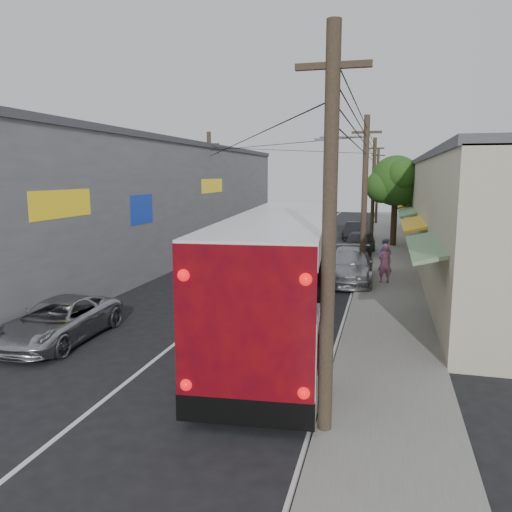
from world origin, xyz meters
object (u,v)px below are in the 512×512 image
(pedestrian_near, at_px, (385,263))
(pedestrian_far, at_px, (384,255))
(coach_bus, at_px, (283,271))
(parked_car_mid, at_px, (359,243))
(parked_car_far, at_px, (355,231))
(parked_suv, at_px, (350,266))
(jeepney, at_px, (59,321))

(pedestrian_near, height_order, pedestrian_far, pedestrian_near)
(coach_bus, xyz_separation_m, pedestrian_far, (3.25, 11.11, -1.04))
(pedestrian_near, distance_m, pedestrian_far, 2.86)
(parked_car_mid, bearing_deg, parked_car_far, 98.46)
(pedestrian_near, bearing_deg, parked_car_mid, -101.19)
(parked_car_mid, relative_size, pedestrian_far, 2.60)
(parked_suv, bearing_deg, coach_bus, -102.51)
(jeepney, bearing_deg, parked_car_far, 73.49)
(parked_car_mid, distance_m, parked_car_far, 8.46)
(parked_car_far, height_order, pedestrian_near, pedestrian_near)
(parked_car_mid, xyz_separation_m, parked_car_far, (-0.80, 8.42, -0.11))
(coach_bus, height_order, parked_suv, coach_bus)
(parked_suv, bearing_deg, parked_car_far, 90.85)
(parked_car_far, distance_m, pedestrian_near, 17.40)
(parked_car_far, xyz_separation_m, pedestrian_near, (2.46, -17.22, 0.38))
(coach_bus, height_order, pedestrian_near, coach_bus)
(parked_suv, bearing_deg, jeepney, -127.90)
(coach_bus, relative_size, pedestrian_near, 7.42)
(coach_bus, bearing_deg, parked_suv, 74.02)
(jeepney, xyz_separation_m, parked_car_mid, (8.27, 19.84, 0.13))
(coach_bus, distance_m, parked_car_far, 25.52)
(parked_suv, xyz_separation_m, pedestrian_near, (1.66, -0.32, 0.26))
(parked_suv, bearing_deg, parked_car_mid, 88.14)
(pedestrian_far, bearing_deg, parked_car_mid, -60.92)
(coach_bus, xyz_separation_m, pedestrian_near, (3.27, 8.25, -1.00))
(parked_car_mid, bearing_deg, jeepney, -109.59)
(coach_bus, relative_size, parked_car_mid, 3.01)
(pedestrian_far, bearing_deg, parked_suv, 70.94)
(parked_car_far, bearing_deg, parked_car_mid, -79.85)
(pedestrian_near, bearing_deg, coach_bus, 46.45)
(parked_car_mid, height_order, pedestrian_far, pedestrian_far)
(parked_car_mid, bearing_deg, parked_suv, -86.97)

